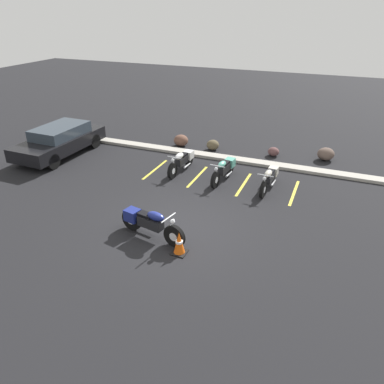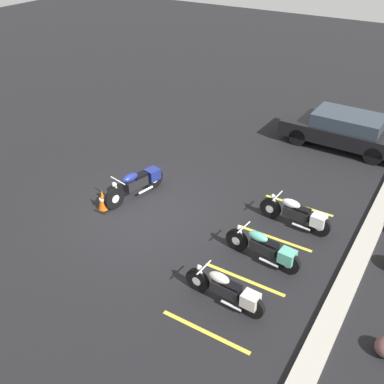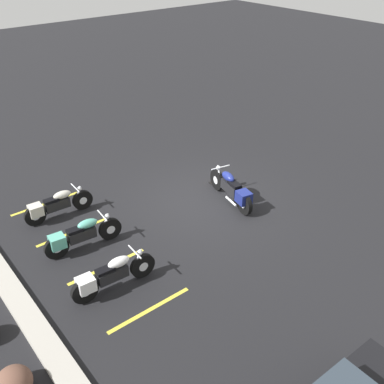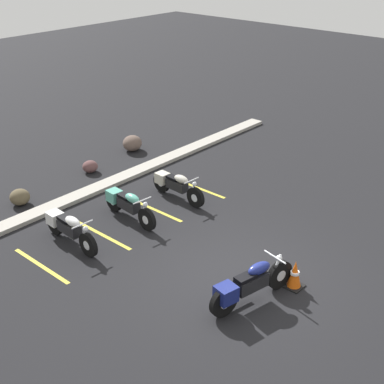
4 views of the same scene
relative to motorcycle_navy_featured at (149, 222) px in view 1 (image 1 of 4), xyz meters
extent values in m
plane|color=black|center=(0.59, 0.66, -0.47)|extent=(60.00, 60.00, 0.00)
cylinder|color=black|center=(0.88, -0.18, -0.13)|extent=(0.68, 0.25, 0.67)
cylinder|color=silver|center=(0.88, -0.18, -0.13)|extent=(0.27, 0.18, 0.25)
cylinder|color=black|center=(-0.65, 0.13, -0.13)|extent=(0.68, 0.25, 0.67)
cylinder|color=silver|center=(-0.65, 0.13, -0.13)|extent=(0.27, 0.18, 0.25)
cube|color=black|center=(0.06, -0.01, 0.02)|extent=(0.81, 0.43, 0.30)
ellipsoid|color=navy|center=(0.26, -0.06, 0.29)|extent=(0.61, 0.37, 0.24)
cube|color=black|center=(-0.11, 0.02, 0.22)|extent=(0.48, 0.33, 0.08)
cube|color=navy|center=(-0.61, 0.12, 0.05)|extent=(0.47, 0.44, 0.34)
cylinder|color=silver|center=(0.76, -0.16, 0.13)|extent=(0.27, 0.11, 0.54)
cylinder|color=silver|center=(0.70, -0.15, 0.39)|extent=(0.16, 0.62, 0.04)
sphere|color=silver|center=(0.83, -0.17, 0.31)|extent=(0.14, 0.14, 0.14)
cylinder|color=silver|center=(-0.16, 0.18, -0.28)|extent=(0.56, 0.18, 0.07)
cylinder|color=black|center=(-1.08, 3.91, -0.16)|extent=(0.15, 0.63, 0.62)
cylinder|color=silver|center=(-1.08, 3.91, -0.16)|extent=(0.13, 0.24, 0.24)
cylinder|color=black|center=(-0.99, 5.37, -0.16)|extent=(0.15, 0.63, 0.62)
cylinder|color=silver|center=(-0.99, 5.37, -0.16)|extent=(0.13, 0.24, 0.24)
cube|color=black|center=(-1.03, 4.69, -0.01)|extent=(0.31, 0.73, 0.28)
ellipsoid|color=white|center=(-1.04, 4.50, 0.24)|extent=(0.28, 0.54, 0.23)
cube|color=black|center=(-1.02, 4.85, 0.17)|extent=(0.25, 0.43, 0.08)
cube|color=white|center=(-0.99, 5.32, 0.01)|extent=(0.36, 0.40, 0.32)
cylinder|color=silver|center=(-1.07, 4.02, 0.09)|extent=(0.07, 0.25, 0.50)
cylinder|color=silver|center=(-1.07, 4.08, 0.33)|extent=(0.59, 0.07, 0.03)
sphere|color=silver|center=(-1.07, 3.96, 0.26)|extent=(0.13, 0.13, 0.13)
cylinder|color=silver|center=(-0.89, 4.92, -0.30)|extent=(0.10, 0.52, 0.07)
cylinder|color=black|center=(0.71, 3.75, -0.16)|extent=(0.17, 0.63, 0.62)
cylinder|color=silver|center=(0.71, 3.75, -0.16)|extent=(0.14, 0.24, 0.24)
cylinder|color=black|center=(0.84, 5.20, -0.16)|extent=(0.17, 0.63, 0.62)
cylinder|color=silver|center=(0.84, 5.20, -0.16)|extent=(0.14, 0.24, 0.24)
cube|color=black|center=(0.78, 4.52, -0.02)|extent=(0.32, 0.73, 0.28)
ellipsoid|color=#59B29E|center=(0.76, 4.34, 0.24)|extent=(0.29, 0.54, 0.22)
cube|color=black|center=(0.79, 4.68, 0.17)|extent=(0.26, 0.43, 0.07)
cube|color=#59B29E|center=(0.84, 5.15, 0.01)|extent=(0.37, 0.40, 0.32)
cylinder|color=silver|center=(0.72, 3.87, 0.09)|extent=(0.08, 0.25, 0.50)
cylinder|color=silver|center=(0.73, 3.92, 0.33)|extent=(0.58, 0.09, 0.03)
sphere|color=silver|center=(0.71, 3.80, 0.25)|extent=(0.13, 0.13, 0.13)
cylinder|color=silver|center=(0.93, 4.75, -0.30)|extent=(0.11, 0.52, 0.07)
cylinder|color=black|center=(2.49, 3.64, -0.17)|extent=(0.14, 0.60, 0.60)
cylinder|color=silver|center=(2.49, 3.64, -0.17)|extent=(0.13, 0.23, 0.23)
cylinder|color=black|center=(2.57, 5.05, -0.17)|extent=(0.14, 0.60, 0.60)
cylinder|color=silver|center=(2.57, 5.05, -0.17)|extent=(0.13, 0.23, 0.23)
cube|color=black|center=(2.53, 4.39, -0.03)|extent=(0.29, 0.70, 0.27)
ellipsoid|color=beige|center=(2.52, 4.21, 0.21)|extent=(0.26, 0.52, 0.22)
cube|color=black|center=(2.54, 4.55, 0.15)|extent=(0.24, 0.41, 0.07)
cube|color=beige|center=(2.56, 5.01, 0.00)|extent=(0.35, 0.38, 0.31)
cylinder|color=silver|center=(2.50, 3.75, 0.07)|extent=(0.07, 0.24, 0.48)
cylinder|color=silver|center=(2.50, 3.81, 0.30)|extent=(0.56, 0.06, 0.03)
sphere|color=silver|center=(2.50, 3.69, 0.23)|extent=(0.13, 0.13, 0.13)
cylinder|color=silver|center=(2.67, 4.61, -0.30)|extent=(0.09, 0.50, 0.06)
cylinder|color=black|center=(-5.96, 2.91, -0.15)|extent=(0.23, 0.64, 0.64)
cylinder|color=black|center=(-7.54, 2.95, -0.15)|extent=(0.23, 0.64, 0.64)
cylinder|color=black|center=(-5.89, 5.66, -0.15)|extent=(0.23, 0.64, 0.64)
cylinder|color=black|center=(-7.47, 5.70, -0.15)|extent=(0.23, 0.64, 0.64)
cube|color=black|center=(-6.72, 4.31, 0.10)|extent=(1.90, 4.34, 0.55)
cube|color=#2D3842|center=(-6.71, 4.46, 0.60)|extent=(1.57, 2.44, 0.45)
cube|color=#A8A399|center=(0.59, 6.57, -0.41)|extent=(18.00, 0.50, 0.12)
ellipsoid|color=brown|center=(2.05, 7.76, -0.27)|extent=(0.62, 0.61, 0.39)
ellipsoid|color=brown|center=(-0.69, 7.48, -0.24)|extent=(0.59, 0.59, 0.46)
ellipsoid|color=brown|center=(-2.25, 7.41, -0.20)|extent=(0.70, 0.67, 0.53)
ellipsoid|color=brown|center=(4.22, 8.12, -0.20)|extent=(0.94, 0.92, 0.54)
cube|color=black|center=(1.13, -0.42, -0.45)|extent=(0.40, 0.40, 0.03)
cone|color=#EA590F|center=(1.13, -0.42, -0.14)|extent=(0.32, 0.32, 0.66)
cylinder|color=white|center=(1.13, -0.42, -0.11)|extent=(0.20, 0.20, 0.06)
cube|color=gold|center=(-2.09, 4.42, -0.47)|extent=(0.10, 2.10, 0.00)
cube|color=gold|center=(-0.24, 4.42, -0.47)|extent=(0.10, 2.10, 0.00)
cube|color=gold|center=(1.61, 4.42, -0.47)|extent=(0.10, 2.10, 0.00)
cube|color=gold|center=(3.47, 4.42, -0.47)|extent=(0.10, 2.10, 0.00)
camera|label=1|loc=(4.57, -7.97, 5.58)|focal=35.00mm
camera|label=2|loc=(9.05, 7.54, 7.09)|focal=42.00mm
camera|label=3|loc=(-8.18, 8.14, 6.77)|focal=42.00mm
camera|label=4|loc=(-7.53, -5.10, 6.62)|focal=50.00mm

